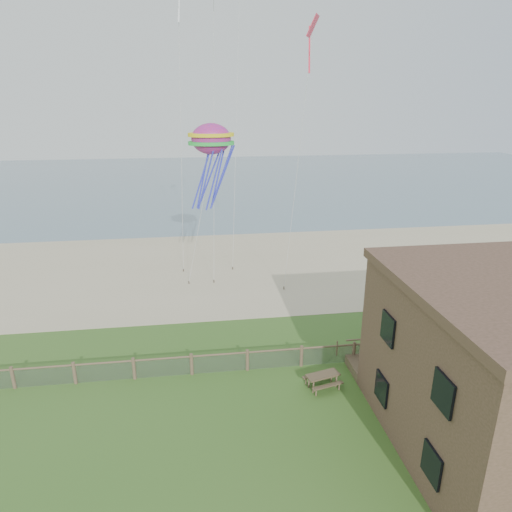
% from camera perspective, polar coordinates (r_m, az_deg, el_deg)
% --- Properties ---
extents(ground, '(160.00, 160.00, 0.00)m').
position_cam_1_polar(ground, '(20.96, 1.05, -23.02)').
color(ground, '#376221').
rests_on(ground, ground).
extents(sand_beach, '(72.00, 20.00, 0.02)m').
position_cam_1_polar(sand_beach, '(39.96, -3.81, -1.44)').
color(sand_beach, tan).
rests_on(sand_beach, ground).
extents(ocean, '(160.00, 68.00, 0.02)m').
position_cam_1_polar(ocean, '(82.56, -6.11, 9.31)').
color(ocean, slate).
rests_on(ocean, ground).
extents(chainlink_fence, '(36.20, 0.20, 1.25)m').
position_cam_1_polar(chainlink_fence, '(25.38, -1.09, -13.02)').
color(chainlink_fence, brown).
rests_on(chainlink_fence, ground).
extents(motel_deck, '(15.00, 2.00, 0.50)m').
position_cam_1_polar(motel_deck, '(29.05, 26.14, -11.40)').
color(motel_deck, brown).
rests_on(motel_deck, ground).
extents(picnic_table, '(1.98, 1.68, 0.72)m').
position_cam_1_polar(picnic_table, '(24.42, 8.32, -15.20)').
color(picnic_table, brown).
rests_on(picnic_table, ground).
extents(octopus_kite, '(3.37, 2.64, 6.29)m').
position_cam_1_polar(octopus_kite, '(31.36, -5.53, 11.43)').
color(octopus_kite, '#FD2F28').
extents(kite_red, '(2.09, 1.86, 2.64)m').
position_cam_1_polar(kite_red, '(28.95, 7.06, 25.34)').
color(kite_red, '#EE2A42').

